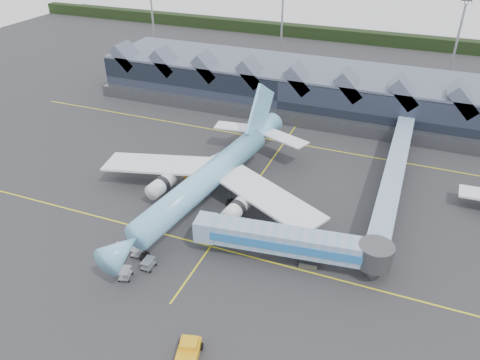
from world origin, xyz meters
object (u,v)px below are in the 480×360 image
at_px(fuel_truck, 209,166).
at_px(pushback_tug, 188,352).
at_px(main_airliner, 211,176).
at_px(jet_bridge, 301,244).

relative_size(fuel_truck, pushback_tug, 2.15).
height_order(main_airliner, jet_bridge, main_airliner).
bearing_deg(main_airliner, fuel_truck, 125.90).
distance_m(jet_bridge, pushback_tug, 20.74).
distance_m(main_airliner, pushback_tug, 31.55).
bearing_deg(pushback_tug, jet_bridge, 54.86).
height_order(jet_bridge, fuel_truck, jet_bridge).
xyz_separation_m(jet_bridge, pushback_tug, (-7.17, -19.29, -2.58)).
xyz_separation_m(main_airliner, fuel_truck, (-3.65, 6.77, -2.56)).
bearing_deg(fuel_truck, pushback_tug, -46.67).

